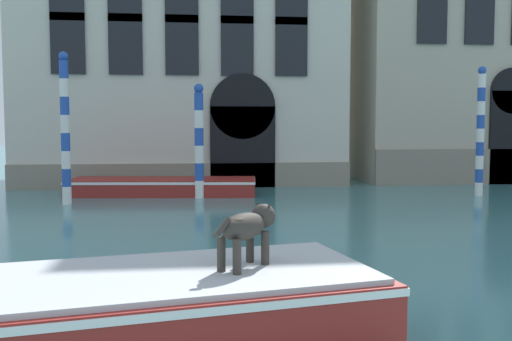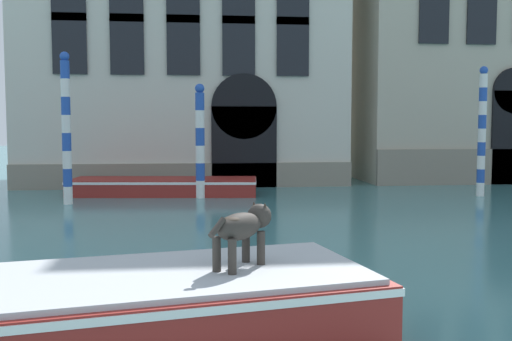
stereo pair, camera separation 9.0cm
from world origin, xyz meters
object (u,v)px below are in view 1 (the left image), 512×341
(mooring_pole_0, at_px, (65,128))
(boat_foreground, at_px, (52,314))
(mooring_pole_1, at_px, (480,131))
(mooring_pole_5, at_px, (199,140))
(dog_on_deck, at_px, (248,227))
(boat_moored_near_palazzo, at_px, (163,186))

(mooring_pole_0, bearing_deg, boat_foreground, -79.96)
(mooring_pole_1, bearing_deg, mooring_pole_5, 176.80)
(dog_on_deck, distance_m, mooring_pole_1, 14.10)
(boat_foreground, distance_m, mooring_pole_0, 11.44)
(boat_moored_near_palazzo, relative_size, mooring_pole_5, 1.75)
(dog_on_deck, relative_size, mooring_pole_0, 0.19)
(dog_on_deck, xyz_separation_m, mooring_pole_0, (-3.98, 10.76, 0.98))
(mooring_pole_0, bearing_deg, mooring_pole_5, 14.77)
(dog_on_deck, bearing_deg, mooring_pole_1, 4.53)
(mooring_pole_1, bearing_deg, boat_foreground, -131.99)
(mooring_pole_0, height_order, mooring_pole_5, mooring_pole_0)
(dog_on_deck, height_order, mooring_pole_1, mooring_pole_1)
(boat_moored_near_palazzo, bearing_deg, dog_on_deck, -77.61)
(boat_foreground, height_order, boat_moored_near_palazzo, boat_foreground)
(mooring_pole_0, height_order, mooring_pole_1, mooring_pole_0)
(mooring_pole_0, bearing_deg, dog_on_deck, -69.69)
(boat_foreground, xyz_separation_m, dog_on_deck, (2.01, 0.37, 0.78))
(boat_moored_near_palazzo, height_order, mooring_pole_0, mooring_pole_0)
(mooring_pole_1, distance_m, mooring_pole_5, 8.72)
(dog_on_deck, height_order, mooring_pole_5, mooring_pole_5)
(dog_on_deck, bearing_deg, mooring_pole_5, 42.65)
(boat_foreground, distance_m, boat_moored_near_palazzo, 13.16)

